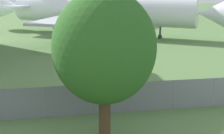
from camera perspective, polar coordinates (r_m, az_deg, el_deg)
name	(u,v)px	position (r m, az deg, el deg)	size (l,w,h in m)	color
perimeter_fence	(133,97)	(18.41, 3.80, -5.51)	(56.07, 0.07, 1.83)	gray
airplane	(98,10)	(47.60, -2.59, 10.33)	(34.15, 27.16, 12.13)	white
tree_near_hangar	(104,48)	(13.97, -1.44, 3.49)	(4.70, 4.70, 7.15)	#4C3823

